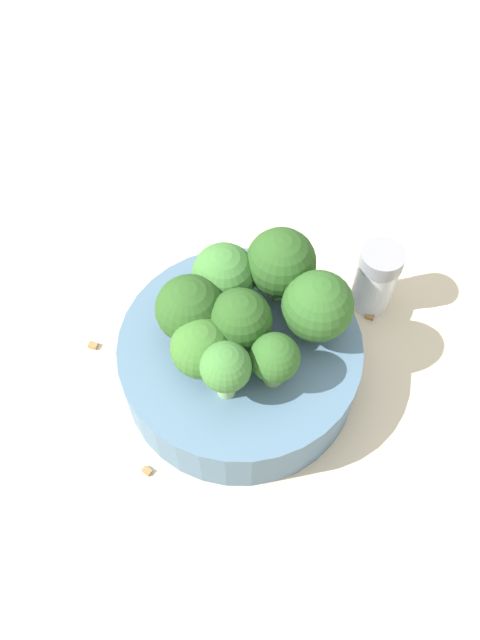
{
  "coord_description": "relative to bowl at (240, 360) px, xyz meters",
  "views": [
    {
      "loc": [
        0.07,
        0.24,
        0.47
      ],
      "look_at": [
        0.0,
        0.0,
        0.09
      ],
      "focal_mm": 35.0,
      "sensor_mm": 36.0,
      "label": 1
    }
  ],
  "objects": [
    {
      "name": "ground_plane",
      "position": [
        0.0,
        0.0,
        -0.03
      ],
      "size": [
        3.0,
        3.0,
        0.0
      ],
      "primitive_type": "plane",
      "color": "beige"
    },
    {
      "name": "broccoli_floret_4",
      "position": [
        0.0,
        -0.04,
        0.06
      ],
      "size": [
        0.05,
        0.05,
        0.06
      ],
      "color": "#84AD66",
      "rests_on": "bowl"
    },
    {
      "name": "pepper_shaker",
      "position": [
        -0.14,
        -0.04,
        0.01
      ],
      "size": [
        0.04,
        0.04,
        0.07
      ],
      "color": "silver",
      "rests_on": "ground_plane"
    },
    {
      "name": "almond_crumb_1",
      "position": [
        0.09,
        0.06,
        -0.02
      ],
      "size": [
        0.01,
        0.01,
        0.01
      ],
      "primitive_type": "cube",
      "rotation": [
        0.0,
        0.0,
        5.4
      ],
      "color": "olive",
      "rests_on": "ground_plane"
    },
    {
      "name": "broccoli_floret_5",
      "position": [
        -0.06,
        0.01,
        0.06
      ],
      "size": [
        0.05,
        0.05,
        0.06
      ],
      "color": "#84AD66",
      "rests_on": "bowl"
    },
    {
      "name": "broccoli_floret_7",
      "position": [
        -0.02,
        0.04,
        0.06
      ],
      "size": [
        0.04,
        0.04,
        0.05
      ],
      "color": "#7A9E5B",
      "rests_on": "bowl"
    },
    {
      "name": "almond_crumb_2",
      "position": [
        0.12,
        -0.06,
        -0.02
      ],
      "size": [
        0.01,
        0.01,
        0.01
      ],
      "primitive_type": "cube",
      "rotation": [
        0.0,
        0.0,
        5.67
      ],
      "color": "olive",
      "rests_on": "ground_plane"
    },
    {
      "name": "broccoli_floret_0",
      "position": [
        -0.04,
        -0.04,
        0.07
      ],
      "size": [
        0.05,
        0.05,
        0.07
      ],
      "color": "#84AD66",
      "rests_on": "bowl"
    },
    {
      "name": "broccoli_floret_1",
      "position": [
        0.0,
        -0.0,
        0.06
      ],
      "size": [
        0.05,
        0.05,
        0.06
      ],
      "color": "#84AD66",
      "rests_on": "bowl"
    },
    {
      "name": "broccoli_floret_2",
      "position": [
        0.03,
        -0.02,
        0.06
      ],
      "size": [
        0.05,
        0.05,
        0.06
      ],
      "color": "#84AD66",
      "rests_on": "bowl"
    },
    {
      "name": "bowl",
      "position": [
        0.0,
        0.0,
        0.0
      ],
      "size": [
        0.19,
        0.19,
        0.05
      ],
      "primitive_type": "cylinder",
      "color": "slate",
      "rests_on": "ground_plane"
    },
    {
      "name": "broccoli_floret_3",
      "position": [
        0.02,
        0.04,
        0.06
      ],
      "size": [
        0.04,
        0.04,
        0.06
      ],
      "color": "#8EB770",
      "rests_on": "bowl"
    },
    {
      "name": "almond_crumb_0",
      "position": [
        -0.13,
        -0.02,
        -0.02
      ],
      "size": [
        0.01,
        0.01,
        0.01
      ],
      "primitive_type": "cube",
      "rotation": [
        0.0,
        0.0,
        5.64
      ],
      "color": "olive",
      "rests_on": "ground_plane"
    },
    {
      "name": "broccoli_floret_6",
      "position": [
        0.03,
        0.01,
        0.05
      ],
      "size": [
        0.05,
        0.05,
        0.05
      ],
      "color": "#8EB770",
      "rests_on": "bowl"
    }
  ]
}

